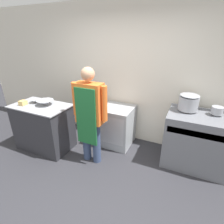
# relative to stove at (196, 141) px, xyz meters

# --- Properties ---
(ground_plane) EXTENTS (14.00, 14.00, 0.00)m
(ground_plane) POSITION_rel_stove_xyz_m (-1.37, -1.42, -0.47)
(ground_plane) COLOR #2D2D33
(wall_back) EXTENTS (8.00, 0.05, 2.70)m
(wall_back) POSITION_rel_stove_xyz_m (-1.37, 0.41, 0.88)
(wall_back) COLOR silver
(wall_back) RESTS_ON ground_plane
(prep_counter) EXTENTS (1.08, 0.65, 0.90)m
(prep_counter) POSITION_rel_stove_xyz_m (-2.70, -0.67, -0.02)
(prep_counter) COLOR #2D2D33
(prep_counter) RESTS_ON ground_plane
(stove) EXTENTS (1.00, 0.67, 0.95)m
(stove) POSITION_rel_stove_xyz_m (0.00, 0.00, 0.00)
(stove) COLOR slate
(stove) RESTS_ON ground_plane
(fridge_unit) EXTENTS (0.61, 0.62, 0.80)m
(fridge_unit) POSITION_rel_stove_xyz_m (-1.46, 0.05, -0.07)
(fridge_unit) COLOR #A8ADB2
(fridge_unit) RESTS_ON ground_plane
(person_cook) EXTENTS (0.63, 0.24, 1.66)m
(person_cook) POSITION_rel_stove_xyz_m (-1.65, -0.65, 0.48)
(person_cook) COLOR #38476B
(person_cook) RESTS_ON ground_plane
(mixing_bowl) EXTENTS (0.31, 0.31, 0.10)m
(mixing_bowl) POSITION_rel_stove_xyz_m (-2.62, -0.62, 0.48)
(mixing_bowl) COLOR #9EA0A8
(mixing_bowl) RESTS_ON prep_counter
(small_bowl) EXTENTS (0.20, 0.20, 0.07)m
(small_bowl) POSITION_rel_stove_xyz_m (-2.89, -0.60, 0.46)
(small_bowl) COLOR #9EA0A8
(small_bowl) RESTS_ON prep_counter
(plastic_tub) EXTENTS (0.12, 0.12, 0.08)m
(plastic_tub) POSITION_rel_stove_xyz_m (-3.00, -0.79, 0.47)
(plastic_tub) COLOR #D8B266
(plastic_tub) RESTS_ON prep_counter
(stock_pot) EXTENTS (0.31, 0.31, 0.27)m
(stock_pot) POSITION_rel_stove_xyz_m (-0.23, 0.12, 0.62)
(stock_pot) COLOR #9EA0A8
(stock_pot) RESTS_ON stove
(sauce_pot) EXTENTS (0.17, 0.17, 0.12)m
(sauce_pot) POSITION_rel_stove_xyz_m (0.20, 0.12, 0.54)
(sauce_pot) COLOR #9EA0A8
(sauce_pot) RESTS_ON stove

